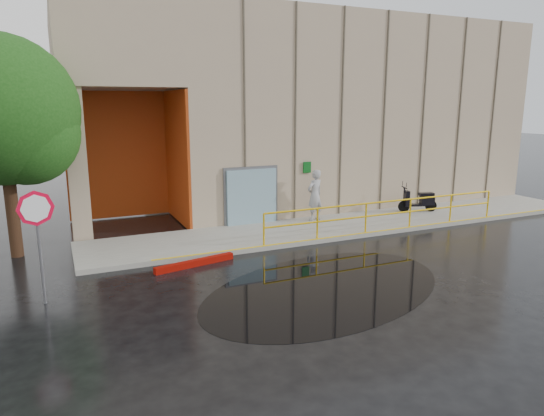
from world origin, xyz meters
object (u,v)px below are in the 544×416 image
Objects in this scene: person at (315,195)px; red_curb at (195,263)px; scooter at (419,194)px; stop_sign at (37,223)px; tree_near at (7,116)px.

person is 6.25m from red_curb.
red_curb is at bearing -148.50° from scooter.
red_curb is (-5.44, -2.89, -1.02)m from person.
tree_near reaches higher than stop_sign.
tree_near is at bearing -164.49° from scooter.
stop_sign reaches higher than red_curb.
scooter is at bearing 23.18° from stop_sign.
person is 0.30× the size of tree_near.
stop_sign reaches higher than scooter.
tree_near is (-9.90, 0.13, 3.01)m from person.
tree_near is at bearing 107.39° from stop_sign.
stop_sign is at bearing -163.41° from red_curb.
scooter is (4.57, -0.44, -0.25)m from person.
stop_sign is 4.75m from tree_near.
scooter is 0.63× the size of stop_sign.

